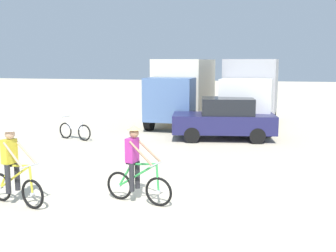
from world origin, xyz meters
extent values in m
plane|color=beige|center=(0.00, 0.00, 0.00)|extent=(120.00, 120.00, 0.00)
cube|color=beige|center=(-1.47, 12.86, 2.00)|extent=(2.51, 5.25, 2.70)
cube|color=#4C6B9E|center=(-1.54, 9.46, 1.50)|extent=(2.23, 1.55, 2.00)
cube|color=black|center=(-1.56, 8.76, 1.85)|extent=(2.03, 0.12, 0.80)
cylinder|color=black|center=(-0.52, 9.54, 0.50)|extent=(0.34, 1.01, 1.00)
cylinder|color=black|center=(-2.56, 9.58, 0.50)|extent=(0.34, 1.01, 1.00)
cylinder|color=black|center=(-0.42, 14.53, 0.50)|extent=(0.34, 1.01, 1.00)
cylinder|color=black|center=(-2.46, 14.57, 0.50)|extent=(0.34, 1.01, 1.00)
cube|color=#9E9EA3|center=(2.08, 12.66, 2.00)|extent=(2.61, 5.29, 2.70)
cube|color=silver|center=(1.94, 9.27, 1.50)|extent=(2.26, 1.59, 2.00)
cube|color=black|center=(1.91, 8.57, 1.85)|extent=(2.03, 0.16, 0.80)
cylinder|color=black|center=(2.97, 9.32, 0.50)|extent=(0.36, 1.01, 1.00)
cylinder|color=black|center=(0.93, 9.41, 0.50)|extent=(0.36, 1.01, 1.00)
cylinder|color=black|center=(3.17, 14.31, 0.50)|extent=(0.36, 1.01, 1.00)
cylinder|color=black|center=(1.13, 14.39, 0.50)|extent=(0.36, 1.01, 1.00)
cube|color=#1E1E4C|center=(1.12, 8.04, 0.70)|extent=(4.44, 2.45, 0.76)
cube|color=black|center=(1.27, 8.06, 1.42)|extent=(2.34, 1.93, 0.68)
cylinder|color=black|center=(-0.03, 7.05, 0.32)|extent=(0.67, 0.33, 0.64)
cylinder|color=black|center=(-0.29, 8.59, 0.32)|extent=(0.67, 0.33, 0.64)
cylinder|color=black|center=(2.54, 7.49, 0.32)|extent=(0.67, 0.33, 0.64)
cylinder|color=black|center=(2.27, 9.03, 0.32)|extent=(0.67, 0.33, 0.64)
torus|color=black|center=(-2.09, -1.19, 0.34)|extent=(0.67, 0.24, 0.68)
cylinder|color=silver|center=(-2.09, -1.19, 0.34)|extent=(0.10, 0.10, 0.08)
torus|color=black|center=(-3.10, -0.90, 0.34)|extent=(0.67, 0.24, 0.68)
cylinder|color=silver|center=(-3.10, -0.90, 0.34)|extent=(0.10, 0.10, 0.08)
cylinder|color=gold|center=(-2.62, -1.04, 0.66)|extent=(1.00, 0.33, 0.68)
cylinder|color=gold|center=(-2.46, -1.09, 0.94)|extent=(0.65, 0.23, 0.13)
cylinder|color=gold|center=(-2.94, -0.95, 0.62)|extent=(0.39, 0.15, 0.59)
cylinder|color=gold|center=(-2.12, -1.18, 0.66)|extent=(0.11, 0.08, 0.64)
cylinder|color=silver|center=(-2.14, -1.18, 0.98)|extent=(0.18, 0.51, 0.04)
cube|color=black|center=(-2.77, -1.00, 0.93)|extent=(0.26, 0.18, 0.06)
cube|color=gold|center=(-2.75, -1.00, 1.24)|extent=(0.28, 0.36, 0.56)
sphere|color=tan|center=(-2.70, -1.02, 1.64)|extent=(0.22, 0.22, 0.22)
cone|color=silver|center=(-2.70, -1.02, 1.77)|extent=(0.32, 0.32, 0.10)
cylinder|color=#26262B|center=(-2.66, -0.89, 0.63)|extent=(0.12, 0.12, 0.66)
cylinder|color=#26262B|center=(-2.73, -1.14, 0.63)|extent=(0.12, 0.12, 0.66)
cylinder|color=tan|center=(-2.38, -0.92, 1.23)|extent=(0.62, 0.18, 0.53)
cylinder|color=tan|center=(-2.48, -1.27, 1.23)|extent=(0.61, 0.26, 0.53)
torus|color=black|center=(0.58, -0.35, 0.34)|extent=(0.68, 0.20, 0.68)
cylinder|color=silver|center=(0.58, -0.35, 0.34)|extent=(0.10, 0.10, 0.08)
torus|color=black|center=(-0.44, -0.12, 0.34)|extent=(0.68, 0.20, 0.68)
cylinder|color=silver|center=(-0.44, -0.12, 0.34)|extent=(0.10, 0.10, 0.08)
cylinder|color=green|center=(0.05, -0.23, 0.66)|extent=(1.01, 0.27, 0.68)
cylinder|color=green|center=(0.22, -0.27, 0.94)|extent=(0.66, 0.19, 0.13)
cylinder|color=green|center=(-0.27, -0.16, 0.62)|extent=(0.39, 0.13, 0.59)
cylinder|color=green|center=(0.56, -0.34, 0.66)|extent=(0.11, 0.07, 0.64)
cylinder|color=silver|center=(0.54, -0.34, 0.98)|extent=(0.15, 0.52, 0.04)
cube|color=black|center=(-0.10, -0.20, 0.93)|extent=(0.26, 0.17, 0.06)
cube|color=#AD2D8C|center=(-0.08, -0.20, 1.24)|extent=(0.26, 0.36, 0.56)
sphere|color=#A87A5B|center=(-0.03, -0.22, 1.64)|extent=(0.22, 0.22, 0.22)
cone|color=tan|center=(-0.03, -0.22, 1.77)|extent=(0.32, 0.32, 0.10)
cylinder|color=#26262B|center=(0.00, -0.09, 0.63)|extent=(0.12, 0.12, 0.66)
cylinder|color=#26262B|center=(-0.05, -0.34, 0.63)|extent=(0.12, 0.12, 0.66)
cylinder|color=#A87A5B|center=(0.28, -0.10, 1.23)|extent=(0.63, 0.14, 0.53)
cylinder|color=#A87A5B|center=(0.21, -0.45, 1.23)|extent=(0.62, 0.22, 0.53)
torus|color=black|center=(-5.43, 6.72, 0.34)|extent=(0.67, 0.25, 0.68)
torus|color=black|center=(-4.43, 6.42, 0.34)|extent=(0.67, 0.25, 0.68)
cube|color=silver|center=(-4.93, 6.57, 0.62)|extent=(0.87, 0.29, 0.36)
cylinder|color=silver|center=(-5.38, 6.70, 0.95)|extent=(0.18, 0.49, 0.04)
camera|label=1|loc=(2.95, -9.04, 3.27)|focal=44.15mm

